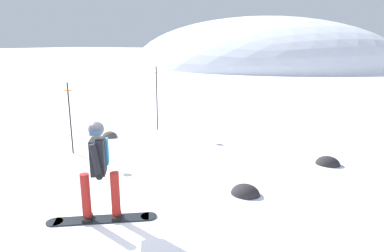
{
  "coord_description": "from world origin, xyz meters",
  "views": [
    {
      "loc": [
        3.39,
        -3.98,
        2.93
      ],
      "look_at": [
        -0.13,
        3.0,
        1.0
      ],
      "focal_mm": 31.87,
      "sensor_mm": 36.0,
      "label": 1
    }
  ],
  "objects_px": {
    "snowboarder_main": "(99,168)",
    "rock_mid": "(110,137)",
    "piste_marker_near": "(157,94)",
    "piste_marker_far": "(70,113)",
    "rock_dark": "(328,164)",
    "rock_small": "(245,194)"
  },
  "relations": [
    {
      "from": "rock_small",
      "to": "piste_marker_far",
      "type": "bearing_deg",
      "value": 175.72
    },
    {
      "from": "piste_marker_near",
      "to": "piste_marker_far",
      "type": "relative_size",
      "value": 1.12
    },
    {
      "from": "rock_dark",
      "to": "rock_mid",
      "type": "bearing_deg",
      "value": -176.08
    },
    {
      "from": "rock_mid",
      "to": "rock_small",
      "type": "height_order",
      "value": "rock_small"
    },
    {
      "from": "piste_marker_near",
      "to": "rock_small",
      "type": "height_order",
      "value": "piste_marker_near"
    },
    {
      "from": "snowboarder_main",
      "to": "rock_mid",
      "type": "relative_size",
      "value": 3.4
    },
    {
      "from": "rock_mid",
      "to": "rock_small",
      "type": "xyz_separation_m",
      "value": [
        5.17,
        -2.1,
        0.0
      ]
    },
    {
      "from": "rock_dark",
      "to": "rock_small",
      "type": "relative_size",
      "value": 1.0
    },
    {
      "from": "piste_marker_near",
      "to": "piste_marker_far",
      "type": "bearing_deg",
      "value": -102.04
    },
    {
      "from": "snowboarder_main",
      "to": "rock_mid",
      "type": "height_order",
      "value": "snowboarder_main"
    },
    {
      "from": "piste_marker_near",
      "to": "rock_mid",
      "type": "xyz_separation_m",
      "value": [
        -0.87,
        -1.46,
        -1.24
      ]
    },
    {
      "from": "snowboarder_main",
      "to": "piste_marker_near",
      "type": "distance_m",
      "value": 6.11
    },
    {
      "from": "piste_marker_far",
      "to": "rock_dark",
      "type": "height_order",
      "value": "piste_marker_far"
    },
    {
      "from": "rock_dark",
      "to": "rock_small",
      "type": "height_order",
      "value": "same"
    },
    {
      "from": "snowboarder_main",
      "to": "rock_small",
      "type": "height_order",
      "value": "snowboarder_main"
    },
    {
      "from": "rock_dark",
      "to": "snowboarder_main",
      "type": "bearing_deg",
      "value": -124.54
    },
    {
      "from": "piste_marker_far",
      "to": "rock_mid",
      "type": "xyz_separation_m",
      "value": [
        -0.19,
        1.73,
        -1.12
      ]
    },
    {
      "from": "piste_marker_near",
      "to": "rock_small",
      "type": "distance_m",
      "value": 5.72
    },
    {
      "from": "piste_marker_near",
      "to": "piste_marker_far",
      "type": "distance_m",
      "value": 3.27
    },
    {
      "from": "rock_mid",
      "to": "rock_small",
      "type": "distance_m",
      "value": 5.58
    },
    {
      "from": "rock_dark",
      "to": "rock_mid",
      "type": "height_order",
      "value": "rock_dark"
    },
    {
      "from": "snowboarder_main",
      "to": "rock_dark",
      "type": "bearing_deg",
      "value": 55.46
    }
  ]
}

